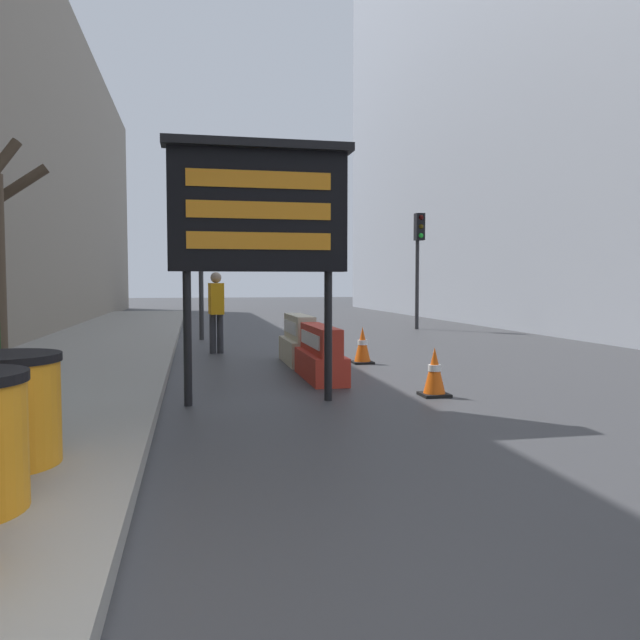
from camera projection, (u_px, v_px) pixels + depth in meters
barrel_drum_back at (3, 409)px, 4.54m from camera, size 0.82×0.82×0.82m
message_board at (259, 210)px, 7.54m from camera, size 2.28×0.36×3.17m
jersey_barrier_red_striped at (320, 356)px, 9.57m from camera, size 0.51×1.82×0.82m
jersey_barrier_cream at (299, 342)px, 11.48m from camera, size 0.53×1.66×0.89m
traffic_cone_near at (434, 372)px, 8.13m from camera, size 0.36×0.36×0.64m
traffic_cone_mid at (362, 346)px, 11.43m from camera, size 0.38×0.38×0.67m
traffic_cone_far at (300, 344)px, 11.92m from camera, size 0.36×0.36×0.65m
traffic_light_near_curb at (200, 215)px, 15.91m from camera, size 0.28×0.44×4.47m
traffic_light_far_side at (419, 245)px, 19.63m from camera, size 0.28×0.45×3.65m
pedestrian_worker at (216, 306)px, 13.03m from camera, size 0.32×0.47×1.70m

